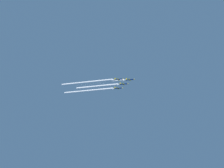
# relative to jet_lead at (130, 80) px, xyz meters

# --- Properties ---
(jet_lead) EXTENTS (7.96, 11.60, 2.79)m
(jet_lead) POSITION_rel_jet_lead_xyz_m (0.00, 0.00, 0.00)
(jet_lead) COLOR navy
(jet_left_wingman) EXTENTS (7.96, 11.60, 2.79)m
(jet_left_wingman) POSITION_rel_jet_lead_xyz_m (-9.86, -10.37, -1.37)
(jet_left_wingman) COLOR navy
(jet_right_wingman) EXTENTS (7.96, 11.60, 2.79)m
(jet_right_wingman) POSITION_rel_jet_lead_xyz_m (10.47, -10.15, -1.73)
(jet_right_wingman) COLOR navy
(jet_outer_left) EXTENTS (7.96, 11.60, 2.79)m
(jet_outer_left) POSITION_rel_jet_lead_xyz_m (-20.35, -20.49, -2.60)
(jet_outer_left) COLOR navy
(smoke_trail_lead) EXTENTS (3.03, 62.16, 3.03)m
(smoke_trail_lead) POSITION_rel_jet_lead_xyz_m (0.00, -36.38, -0.03)
(smoke_trail_lead) COLOR white
(smoke_trail_left_wingman) EXTENTS (3.03, 54.79, 3.03)m
(smoke_trail_left_wingman) POSITION_rel_jet_lead_xyz_m (-9.86, -43.08, -1.40)
(smoke_trail_left_wingman) COLOR white
(smoke_trail_right_wingman) EXTENTS (3.03, 65.04, 3.03)m
(smoke_trail_right_wingman) POSITION_rel_jet_lead_xyz_m (10.47, -47.96, -1.76)
(smoke_trail_right_wingman) COLOR white
(smoke_trail_outer_left) EXTENTS (3.03, 65.58, 3.03)m
(smoke_trail_outer_left) POSITION_rel_jet_lead_xyz_m (-20.35, -58.58, -2.63)
(smoke_trail_outer_left) COLOR white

